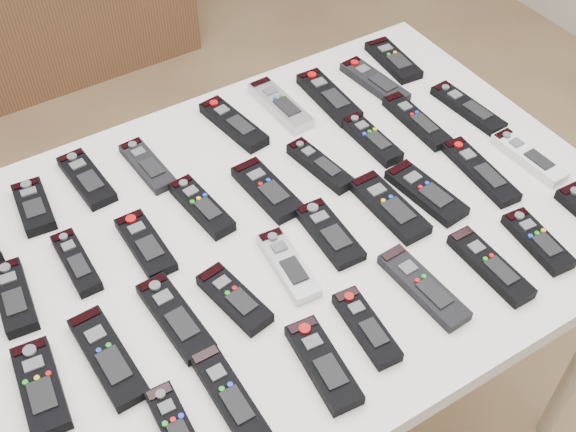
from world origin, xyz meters
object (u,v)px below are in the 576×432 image
remote_10 (76,262)px  remote_19 (108,357)px  remote_14 (320,166)px  remote_5 (280,105)px  remote_26 (480,171)px  table (288,243)px  remote_1 (34,207)px  remote_16 (416,121)px  remote_27 (529,157)px  remote_6 (329,97)px  sideboard (4,1)px  remote_11 (145,244)px  remote_20 (175,317)px  remote_33 (423,287)px  remote_8 (393,60)px  remote_23 (329,233)px  remote_32 (366,327)px  remote_31 (323,364)px  remote_7 (374,82)px  remote_35 (538,241)px  remote_29 (176,428)px  remote_25 (426,193)px  remote_30 (229,396)px  remote_13 (267,190)px  remote_21 (234,299)px  remote_34 (490,266)px  remote_24 (389,207)px  remote_4 (234,124)px  remote_22 (288,265)px  remote_18 (41,387)px  remote_12 (202,207)px  remote_2 (87,179)px  remote_9 (14,297)px  remote_3 (147,165)px

remote_10 → remote_19: same height
remote_14 → remote_19: 0.57m
remote_5 → remote_26: size_ratio=0.95×
table → remote_1: bearing=144.3°
remote_16 → remote_27: (0.12, -0.21, -0.00)m
remote_6 → remote_27: bearing=-56.6°
sideboard → remote_11: remote_11 is taller
remote_20 → remote_33: bearing=-26.4°
remote_6 → remote_8: (0.21, 0.04, -0.00)m
remote_11 → remote_23: size_ratio=0.98×
remote_32 → remote_20: bearing=149.5°
remote_31 → remote_16: bearing=43.6°
remote_7 → remote_35: 0.55m
remote_11 → remote_29: same height
remote_10 → remote_25: remote_10 is taller
remote_7 → remote_30: 0.85m
remote_5 → remote_13: bearing=-129.3°
remote_13 → remote_35: (0.35, -0.38, -0.00)m
remote_20 → remote_21: remote_21 is taller
remote_7 → remote_34: remote_34 is taller
remote_5 → remote_19: size_ratio=0.97×
remote_23 → remote_29: 0.46m
remote_27 → remote_29: same height
remote_24 → remote_6: bearing=73.8°
remote_10 → remote_4: bearing=24.1°
remote_22 → remote_30: 0.27m
remote_18 → remote_34: (0.76, -0.19, -0.00)m
remote_7 → remote_8: 0.10m
remote_4 → remote_29: (-0.41, -0.57, -0.00)m
remote_23 → remote_4: bearing=92.5°
remote_1 → remote_12: (0.27, -0.17, 0.00)m
remote_14 → remote_35: (0.23, -0.38, -0.00)m
remote_35 → table: bearing=146.8°
remote_12 → remote_4: bearing=41.3°
remote_2 → remote_8: bearing=-3.7°
remote_4 → remote_24: bearing=-78.4°
remote_23 → remote_26: same height
remote_9 → remote_1: bearing=69.0°
remote_11 → remote_34: remote_34 is taller
remote_8 → remote_13: remote_13 is taller
remote_5 → remote_23: remote_5 is taller
remote_10 → remote_18: size_ratio=0.91×
remote_2 → remote_13: (0.29, -0.22, 0.00)m
remote_21 → remote_35: remote_21 is taller
remote_26 → remote_30: 0.69m
remote_4 → remote_33: remote_4 is taller
remote_19 → remote_30: remote_19 is taller
remote_1 → remote_31: 0.64m
remote_2 → remote_23: same height
remote_12 → remote_3: bearing=97.5°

